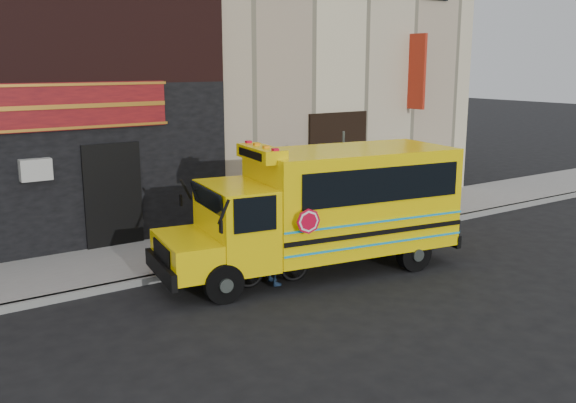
# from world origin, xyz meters

# --- Properties ---
(ground) EXTENTS (120.00, 120.00, 0.00)m
(ground) POSITION_xyz_m (0.00, 0.00, 0.00)
(ground) COLOR black
(ground) RESTS_ON ground
(curb) EXTENTS (40.00, 0.20, 0.15)m
(curb) POSITION_xyz_m (0.00, 2.60, 0.07)
(curb) COLOR gray
(curb) RESTS_ON ground
(sidewalk) EXTENTS (40.00, 3.00, 0.15)m
(sidewalk) POSITION_xyz_m (0.00, 4.10, 0.07)
(sidewalk) COLOR slate
(sidewalk) RESTS_ON ground
(building) EXTENTS (20.00, 10.70, 12.00)m
(building) POSITION_xyz_m (-0.04, 10.45, 6.13)
(building) COLOR beige
(building) RESTS_ON sidewalk
(school_bus) EXTENTS (7.14, 3.14, 2.92)m
(school_bus) POSITION_xyz_m (0.24, 1.19, 1.51)
(school_bus) COLOR black
(school_bus) RESTS_ON ground
(sign_pole) EXTENTS (0.06, 0.26, 2.93)m
(sign_pole) POSITION_xyz_m (2.00, 2.74, 1.62)
(sign_pole) COLOR #444C47
(sign_pole) RESTS_ON ground
(bicycle) EXTENTS (1.75, 0.79, 1.02)m
(bicycle) POSITION_xyz_m (-1.34, 1.00, 0.51)
(bicycle) COLOR black
(bicycle) RESTS_ON ground
(cyclist) EXTENTS (0.54, 0.72, 1.78)m
(cyclist) POSITION_xyz_m (-1.34, 0.94, 0.89)
(cyclist) COLOR #101E32
(cyclist) RESTS_ON ground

